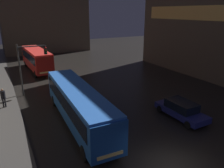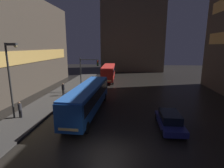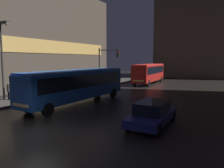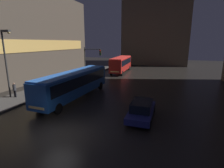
{
  "view_description": "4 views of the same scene",
  "coord_description": "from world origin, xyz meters",
  "px_view_note": "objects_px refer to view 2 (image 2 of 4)",
  "views": [
    {
      "loc": [
        -8.0,
        -7.67,
        8.69
      ],
      "look_at": [
        2.0,
        11.35,
        1.52
      ],
      "focal_mm": 35.0,
      "sensor_mm": 36.0,
      "label": 1
    },
    {
      "loc": [
        1.33,
        -10.44,
        7.24
      ],
      "look_at": [
        -0.74,
        11.11,
        2.57
      ],
      "focal_mm": 28.0,
      "sensor_mm": 36.0,
      "label": 2
    },
    {
      "loc": [
        9.24,
        -8.05,
        4.05
      ],
      "look_at": [
        0.2,
        8.21,
        1.94
      ],
      "focal_mm": 35.0,
      "sensor_mm": 36.0,
      "label": 3
    },
    {
      "loc": [
        7.14,
        -9.32,
        6.26
      ],
      "look_at": [
        1.23,
        8.12,
        1.87
      ],
      "focal_mm": 28.0,
      "sensor_mm": 36.0,
      "label": 4
    }
  ],
  "objects_px": {
    "pedestrian_mid": "(63,88)",
    "street_lamp_sidewalk": "(11,69)",
    "bus_near": "(88,96)",
    "pedestrian_near": "(20,108)",
    "car_taxi": "(170,120)",
    "bus_far": "(109,71)",
    "traffic_light_main": "(87,69)"
  },
  "relations": [
    {
      "from": "street_lamp_sidewalk",
      "to": "pedestrian_near",
      "type": "bearing_deg",
      "value": 12.21
    },
    {
      "from": "pedestrian_near",
      "to": "pedestrian_mid",
      "type": "distance_m",
      "value": 8.43
    },
    {
      "from": "bus_near",
      "to": "traffic_light_main",
      "type": "relative_size",
      "value": 2.18
    },
    {
      "from": "bus_far",
      "to": "pedestrian_mid",
      "type": "height_order",
      "value": "bus_far"
    },
    {
      "from": "bus_near",
      "to": "pedestrian_near",
      "type": "xyz_separation_m",
      "value": [
        -6.51,
        -2.31,
        -0.77
      ]
    },
    {
      "from": "bus_near",
      "to": "pedestrian_near",
      "type": "distance_m",
      "value": 6.95
    },
    {
      "from": "traffic_light_main",
      "to": "street_lamp_sidewalk",
      "type": "height_order",
      "value": "street_lamp_sidewalk"
    },
    {
      "from": "car_taxi",
      "to": "pedestrian_mid",
      "type": "distance_m",
      "value": 16.06
    },
    {
      "from": "traffic_light_main",
      "to": "bus_far",
      "type": "bearing_deg",
      "value": 77.77
    },
    {
      "from": "pedestrian_mid",
      "to": "street_lamp_sidewalk",
      "type": "height_order",
      "value": "street_lamp_sidewalk"
    },
    {
      "from": "street_lamp_sidewalk",
      "to": "bus_near",
      "type": "bearing_deg",
      "value": 19.1
    },
    {
      "from": "bus_near",
      "to": "pedestrian_mid",
      "type": "distance_m",
      "value": 7.95
    },
    {
      "from": "bus_near",
      "to": "pedestrian_near",
      "type": "height_order",
      "value": "bus_near"
    },
    {
      "from": "bus_far",
      "to": "street_lamp_sidewalk",
      "type": "height_order",
      "value": "street_lamp_sidewalk"
    },
    {
      "from": "car_taxi",
      "to": "pedestrian_near",
      "type": "relative_size",
      "value": 2.82
    },
    {
      "from": "pedestrian_mid",
      "to": "street_lamp_sidewalk",
      "type": "relative_size",
      "value": 0.25
    },
    {
      "from": "pedestrian_mid",
      "to": "bus_near",
      "type": "bearing_deg",
      "value": -157.51
    },
    {
      "from": "car_taxi",
      "to": "pedestrian_mid",
      "type": "bearing_deg",
      "value": -34.79
    },
    {
      "from": "bus_near",
      "to": "traffic_light_main",
      "type": "height_order",
      "value": "traffic_light_main"
    },
    {
      "from": "pedestrian_mid",
      "to": "pedestrian_near",
      "type": "bearing_deg",
      "value": 152.61
    },
    {
      "from": "bus_near",
      "to": "car_taxi",
      "type": "height_order",
      "value": "bus_near"
    },
    {
      "from": "street_lamp_sidewalk",
      "to": "bus_far",
      "type": "bearing_deg",
      "value": 71.87
    },
    {
      "from": "bus_near",
      "to": "pedestrian_near",
      "type": "relative_size",
      "value": 7.17
    },
    {
      "from": "bus_far",
      "to": "car_taxi",
      "type": "distance_m",
      "value": 23.4
    },
    {
      "from": "bus_near",
      "to": "street_lamp_sidewalk",
      "type": "relative_size",
      "value": 1.62
    },
    {
      "from": "pedestrian_mid",
      "to": "street_lamp_sidewalk",
      "type": "xyz_separation_m",
      "value": [
        -1.75,
        -8.41,
        3.83
      ]
    },
    {
      "from": "bus_far",
      "to": "pedestrian_mid",
      "type": "xyz_separation_m",
      "value": [
        -5.22,
        -12.9,
        -0.74
      ]
    },
    {
      "from": "car_taxi",
      "to": "pedestrian_near",
      "type": "bearing_deg",
      "value": -3.33
    },
    {
      "from": "bus_far",
      "to": "pedestrian_mid",
      "type": "bearing_deg",
      "value": 65.17
    },
    {
      "from": "bus_near",
      "to": "street_lamp_sidewalk",
      "type": "distance_m",
      "value": 7.98
    },
    {
      "from": "pedestrian_near",
      "to": "pedestrian_mid",
      "type": "relative_size",
      "value": 0.92
    },
    {
      "from": "bus_near",
      "to": "pedestrian_mid",
      "type": "xyz_separation_m",
      "value": [
        -5.17,
        6.01,
        -0.64
      ]
    }
  ]
}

